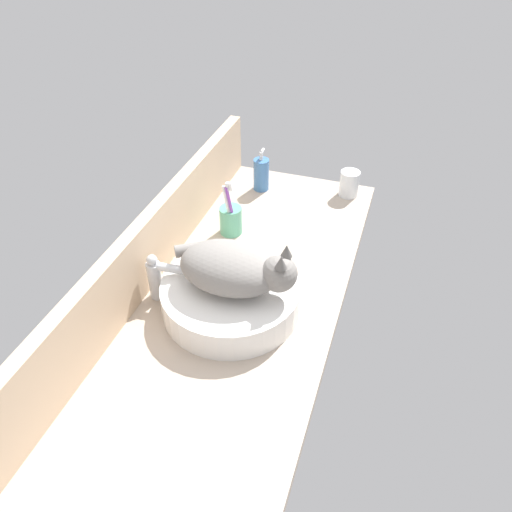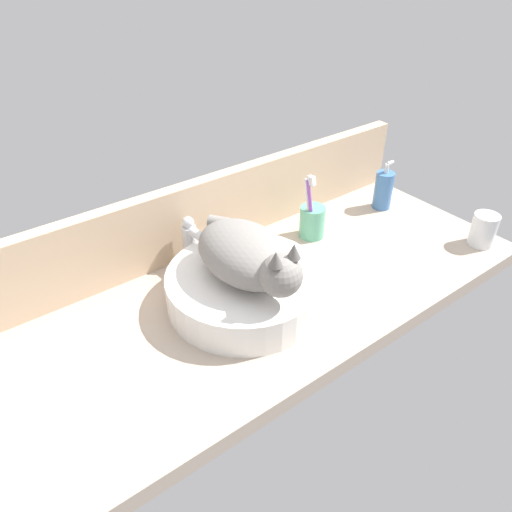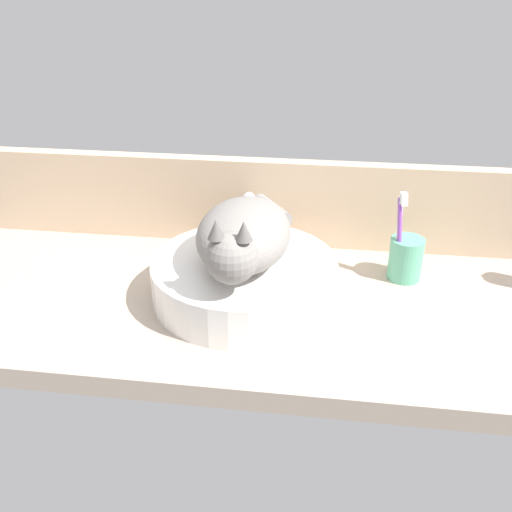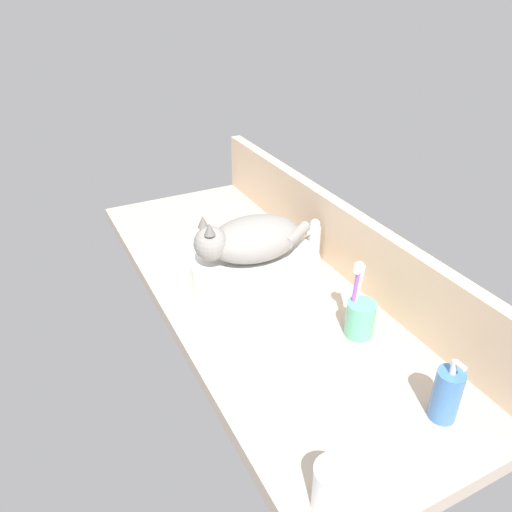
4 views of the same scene
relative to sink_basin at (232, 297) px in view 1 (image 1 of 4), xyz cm
name	(u,v)px [view 1 (image 1 of 4)]	position (x,y,z in cm)	size (l,w,h in cm)	color
ground_plane	(236,305)	(3.04, 0.35, -5.95)	(136.80, 53.10, 4.00)	#B2A08E
backsplash_panel	(146,252)	(3.04, 25.10, 5.70)	(136.80, 3.60, 19.31)	#CCAD8C
sink_basin	(232,297)	(0.00, 0.00, 0.00)	(34.88, 34.88, 7.91)	white
cat	(237,268)	(0.07, -1.37, 9.71)	(17.21, 32.32, 14.00)	gray
faucet	(159,276)	(-1.90, 19.17, 3.35)	(3.88, 11.86, 13.60)	silver
soap_dispenser	(261,174)	(58.29, 11.25, 1.78)	(5.30, 5.30, 14.47)	#3F72B2
toothbrush_cup	(231,219)	(30.82, 12.01, 0.83)	(6.79, 6.79, 18.69)	#5BB28E
water_glass	(349,185)	(63.91, -18.12, 0.00)	(6.56, 6.56, 8.79)	white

